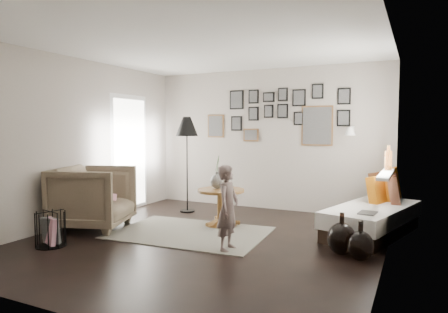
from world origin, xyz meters
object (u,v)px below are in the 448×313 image
at_px(daybed, 372,215).
at_px(vase, 217,178).
at_px(pedestal_table, 221,209).
at_px(child, 228,208).
at_px(armchair, 93,197).
at_px(demijohn_large, 342,239).
at_px(floor_lamp, 187,130).
at_px(demijohn_small, 360,245).
at_px(magazine_basket, 51,229).

bearing_deg(daybed, vase, -151.71).
relative_size(pedestal_table, vase, 1.40).
height_order(daybed, child, child).
bearing_deg(armchair, demijohn_large, -103.35).
relative_size(vase, demijohn_large, 1.02).
relative_size(floor_lamp, demijohn_small, 3.72).
distance_m(demijohn_large, demijohn_small, 0.26).
height_order(daybed, demijohn_small, daybed).
relative_size(pedestal_table, daybed, 0.37).
height_order(armchair, demijohn_small, armchair).
distance_m(armchair, magazine_basket, 0.98).
bearing_deg(demijohn_small, vase, 160.47).
xyz_separation_m(vase, armchair, (-1.56, -1.02, -0.26)).
bearing_deg(demijohn_large, child, -161.50).
bearing_deg(demijohn_large, armchair, -174.47).
xyz_separation_m(vase, child, (0.72, -1.11, -0.20)).
xyz_separation_m(floor_lamp, demijohn_small, (3.16, -1.43, -1.30)).
xyz_separation_m(armchair, child, (2.28, -0.09, 0.06)).
distance_m(vase, floor_lamp, 1.35).
distance_m(vase, daybed, 2.34).
distance_m(magazine_basket, demijohn_small, 3.80).
xyz_separation_m(armchair, magazine_basket, (0.17, -0.93, -0.25)).
height_order(magazine_basket, demijohn_small, demijohn_small).
xyz_separation_m(vase, demijohn_large, (2.01, -0.67, -0.53)).
height_order(daybed, magazine_basket, daybed).
bearing_deg(magazine_basket, daybed, 34.16).
distance_m(floor_lamp, magazine_basket, 2.91).
distance_m(daybed, child, 2.23).
height_order(daybed, floor_lamp, floor_lamp).
distance_m(magazine_basket, demijohn_large, 3.63).
height_order(floor_lamp, magazine_basket, floor_lamp).
distance_m(armchair, child, 2.28).
height_order(vase, child, vase).
xyz_separation_m(armchair, demijohn_small, (3.80, 0.23, -0.30)).
relative_size(daybed, child, 1.87).
height_order(magazine_basket, demijohn_large, demijohn_large).
distance_m(vase, demijohn_large, 2.19).
height_order(floor_lamp, demijohn_large, floor_lamp).
xyz_separation_m(vase, demijohn_small, (2.24, -0.79, -0.56)).
bearing_deg(floor_lamp, demijohn_small, -24.30).
height_order(vase, floor_lamp, floor_lamp).
bearing_deg(child, vase, 31.71).
distance_m(pedestal_table, magazine_basket, 2.42).
height_order(demijohn_large, demijohn_small, demijohn_large).
bearing_deg(magazine_basket, pedestal_table, 52.85).
relative_size(demijohn_large, demijohn_small, 1.10).
height_order(daybed, demijohn_large, daybed).
distance_m(daybed, demijohn_small, 1.30).
bearing_deg(armchair, demijohn_small, -105.48).
bearing_deg(daybed, child, -117.76).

